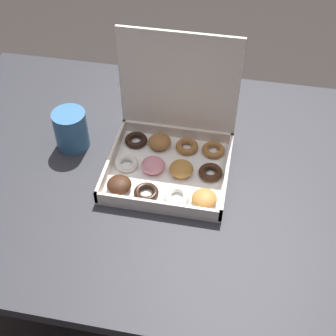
% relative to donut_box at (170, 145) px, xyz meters
% --- Properties ---
extents(ground_plane, '(8.00, 8.00, 0.00)m').
position_rel_donut_box_xyz_m(ground_plane, '(-0.05, -0.03, -0.84)').
color(ground_plane, '#2D2826').
extents(dining_table, '(1.21, 0.87, 0.78)m').
position_rel_donut_box_xyz_m(dining_table, '(-0.05, -0.03, -0.16)').
color(dining_table, '#2D2D33').
rests_on(dining_table, ground_plane).
extents(donut_box, '(0.30, 0.28, 0.32)m').
position_rel_donut_box_xyz_m(donut_box, '(0.00, 0.00, 0.00)').
color(donut_box, white).
rests_on(donut_box, dining_table).
extents(coffee_mug, '(0.09, 0.09, 0.11)m').
position_rel_donut_box_xyz_m(coffee_mug, '(-0.27, 0.02, -0.00)').
color(coffee_mug, teal).
rests_on(coffee_mug, dining_table).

